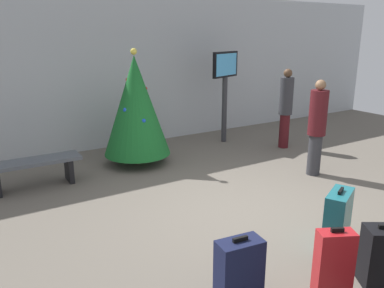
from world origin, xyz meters
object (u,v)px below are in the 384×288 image
(suitcase_4, at_px, (337,221))
(suitcase_6, at_px, (380,257))
(suitcase_2, at_px, (239,273))
(waiting_bench, at_px, (34,167))
(holiday_tree, at_px, (136,106))
(traveller_1, at_px, (286,106))
(flight_info_kiosk, at_px, (225,80))
(traveller_0, at_px, (317,126))
(suitcase_5, at_px, (333,270))

(suitcase_4, bearing_deg, suitcase_6, -106.93)
(suitcase_2, bearing_deg, suitcase_4, 6.28)
(suitcase_4, bearing_deg, waiting_bench, 124.71)
(suitcase_4, height_order, suitcase_6, suitcase_4)
(holiday_tree, xyz_separation_m, traveller_1, (3.24, -0.68, -0.22))
(flight_info_kiosk, xyz_separation_m, traveller_1, (0.85, -1.10, -0.52))
(holiday_tree, bearing_deg, traveller_0, -42.25)
(waiting_bench, relative_size, suitcase_2, 2.14)
(holiday_tree, bearing_deg, suitcase_2, -101.58)
(traveller_0, distance_m, suitcase_2, 3.97)
(traveller_1, bearing_deg, suitcase_5, -129.81)
(holiday_tree, relative_size, suitcase_6, 3.30)
(traveller_1, distance_m, suitcase_6, 4.99)
(suitcase_5, bearing_deg, traveller_1, 50.19)
(suitcase_2, bearing_deg, waiting_bench, 104.98)
(suitcase_4, xyz_separation_m, suitcase_6, (-0.21, -0.68, -0.04))
(suitcase_5, bearing_deg, holiday_tree, 87.76)
(waiting_bench, bearing_deg, suitcase_2, -75.02)
(flight_info_kiosk, xyz_separation_m, traveller_0, (0.07, -2.65, -0.55))
(suitcase_4, bearing_deg, suitcase_2, -173.72)
(suitcase_4, distance_m, suitcase_6, 0.72)
(suitcase_4, bearing_deg, suitcase_5, -143.57)
(flight_info_kiosk, bearing_deg, traveller_0, -88.50)
(traveller_0, relative_size, traveller_1, 0.98)
(waiting_bench, height_order, traveller_1, traveller_1)
(holiday_tree, distance_m, waiting_bench, 2.13)
(holiday_tree, height_order, waiting_bench, holiday_tree)
(traveller_0, bearing_deg, flight_info_kiosk, 91.50)
(holiday_tree, xyz_separation_m, suitcase_4, (0.71, -4.12, -0.79))
(holiday_tree, xyz_separation_m, suitcase_5, (-0.19, -4.78, -0.75))
(waiting_bench, distance_m, suitcase_4, 4.69)
(traveller_1, relative_size, suitcase_6, 2.60)
(suitcase_2, relative_size, suitcase_6, 1.05)
(suitcase_2, distance_m, suitcase_6, 1.47)
(traveller_0, bearing_deg, traveller_1, 63.32)
(traveller_1, xyz_separation_m, suitcase_5, (-3.42, -4.11, -0.54))
(waiting_bench, relative_size, suitcase_5, 1.82)
(holiday_tree, distance_m, flight_info_kiosk, 2.44)
(suitcase_2, height_order, suitcase_4, suitcase_4)
(waiting_bench, height_order, suitcase_5, suitcase_5)
(suitcase_6, bearing_deg, suitcase_2, 159.80)
(traveller_1, relative_size, suitcase_4, 2.31)
(waiting_bench, relative_size, suitcase_4, 1.99)
(traveller_1, bearing_deg, suitcase_6, -123.50)
(suitcase_5, bearing_deg, suitcase_6, -1.73)
(holiday_tree, distance_m, traveller_1, 3.31)
(flight_info_kiosk, height_order, suitcase_5, flight_info_kiosk)
(waiting_bench, height_order, suitcase_2, suitcase_2)
(waiting_bench, bearing_deg, traveller_0, -23.99)
(holiday_tree, height_order, traveller_1, holiday_tree)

